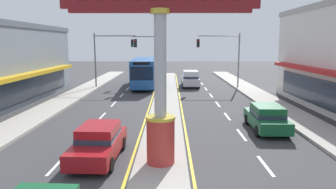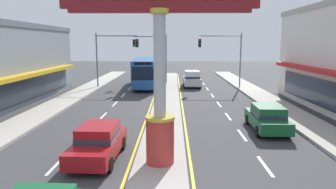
{
  "view_description": "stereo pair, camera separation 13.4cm",
  "coord_description": "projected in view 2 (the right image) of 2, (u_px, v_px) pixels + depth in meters",
  "views": [
    {
      "loc": [
        0.4,
        -7.46,
        5.09
      ],
      "look_at": [
        0.29,
        7.41,
        2.6
      ],
      "focal_mm": 32.8,
      "sensor_mm": 36.0,
      "label": 1
    },
    {
      "loc": [
        0.54,
        -7.46,
        5.09
      ],
      "look_at": [
        0.29,
        7.41,
        2.6
      ],
      "focal_mm": 32.8,
      "sensor_mm": 36.0,
      "label": 2
    }
  ],
  "objects": [
    {
      "name": "median_strip",
      "position": [
        167.0,
        103.0,
        25.94
      ],
      "size": [
        2.23,
        52.0,
        0.14
      ],
      "primitive_type": "cube",
      "color": "#A39E93",
      "rests_on": "ground"
    },
    {
      "name": "sidewalk_left",
      "position": [
        52.0,
        108.0,
        24.12
      ],
      "size": [
        2.53,
        60.0,
        0.18
      ],
      "primitive_type": "cube",
      "color": "#ADA89E",
      "rests_on": "ground"
    },
    {
      "name": "sidewalk_right",
      "position": [
        281.0,
        108.0,
        23.82
      ],
      "size": [
        2.53,
        60.0,
        0.18
      ],
      "primitive_type": "cube",
      "color": "#ADA89E",
      "rests_on": "ground"
    },
    {
      "name": "lane_markings",
      "position": [
        166.0,
        107.0,
        24.62
      ],
      "size": [
        8.97,
        52.0,
        0.01
      ],
      "color": "silver",
      "rests_on": "ground"
    },
    {
      "name": "district_sign",
      "position": [
        160.0,
        58.0,
        12.17
      ],
      "size": [
        7.69,
        1.22,
        7.88
      ],
      "color": "#B7332D",
      "rests_on": "median_strip"
    },
    {
      "name": "traffic_light_left_side",
      "position": [
        112.0,
        51.0,
        34.47
      ],
      "size": [
        4.86,
        0.46,
        6.2
      ],
      "color": "slate",
      "rests_on": "ground"
    },
    {
      "name": "traffic_light_right_side",
      "position": [
        225.0,
        51.0,
        34.28
      ],
      "size": [
        4.86,
        0.46,
        6.2
      ],
      "color": "slate",
      "rests_on": "ground"
    },
    {
      "name": "traffic_light_median_far",
      "position": [
        154.0,
        50.0,
        38.11
      ],
      "size": [
        4.2,
        0.46,
        6.2
      ],
      "color": "slate",
      "rests_on": "ground"
    },
    {
      "name": "suv_near_left_lane",
      "position": [
        192.0,
        79.0,
        36.03
      ],
      "size": [
        1.98,
        4.61,
        1.9
      ],
      "color": "silver",
      "rests_on": "ground"
    },
    {
      "name": "sedan_mid_left_lane",
      "position": [
        267.0,
        118.0,
        17.95
      ],
      "size": [
        1.93,
        4.35,
        1.53
      ],
      "color": "#14562D",
      "rests_on": "ground"
    },
    {
      "name": "sedan_far_left_oncoming",
      "position": [
        98.0,
        142.0,
        13.56
      ],
      "size": [
        1.95,
        4.36,
        1.53
      ],
      "color": "maroon",
      "rests_on": "ground"
    },
    {
      "name": "bus_kerb_right",
      "position": [
        145.0,
        71.0,
        36.54
      ],
      "size": [
        3.02,
        11.3,
        3.26
      ],
      "color": "#1E5199",
      "rests_on": "ground"
    }
  ]
}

